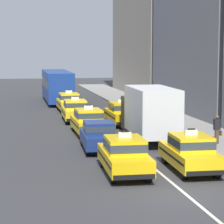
{
  "coord_description": "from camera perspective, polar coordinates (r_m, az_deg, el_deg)",
  "views": [
    {
      "loc": [
        -6.45,
        -18.17,
        5.49
      ],
      "look_at": [
        0.19,
        15.57,
        1.3
      ],
      "focal_mm": 82.82,
      "sensor_mm": 36.0,
      "label": 1
    }
  ],
  "objects": [
    {
      "name": "ground_plane",
      "position": [
        20.05,
        8.19,
        -9.02
      ],
      "size": [
        160.0,
        160.0,
        0.0
      ],
      "primitive_type": "plane",
      "color": "#353538"
    },
    {
      "name": "lane_stripe_left_right",
      "position": [
        39.1,
        -1.52,
        -1.12
      ],
      "size": [
        0.14,
        80.0,
        0.01
      ],
      "primitive_type": "cube",
      "color": "silver",
      "rests_on": "ground"
    },
    {
      "name": "sidewalk_curb",
      "position": [
        35.71,
        8.74,
        -1.86
      ],
      "size": [
        4.0,
        90.0,
        0.15
      ],
      "primitive_type": "cube",
      "color": "gray",
      "rests_on": "ground"
    },
    {
      "name": "taxi_left_nearest",
      "position": [
        22.76,
        1.37,
        -4.74
      ],
      "size": [
        1.98,
        4.62,
        1.96
      ],
      "color": "black",
      "rests_on": "ground"
    },
    {
      "name": "sedan_left_second",
      "position": [
        28.18,
        -1.48,
        -2.53
      ],
      "size": [
        1.98,
        4.38,
        1.58
      ],
      "color": "black",
      "rests_on": "ground"
    },
    {
      "name": "taxi_left_third",
      "position": [
        33.36,
        -2.63,
        -1.01
      ],
      "size": [
        1.85,
        4.57,
        1.96
      ],
      "color": "black",
      "rests_on": "ground"
    },
    {
      "name": "taxi_left_fourth",
      "position": [
        39.45,
        -4.09,
        0.22
      ],
      "size": [
        1.93,
        4.6,
        1.96
      ],
      "color": "black",
      "rests_on": "ground"
    },
    {
      "name": "taxi_left_fifth",
      "position": [
        45.65,
        -4.79,
        1.12
      ],
      "size": [
        1.85,
        4.57,
        1.96
      ],
      "color": "black",
      "rests_on": "ground"
    },
    {
      "name": "bus_left_sixth",
      "position": [
        54.02,
        -6.09,
        3.01
      ],
      "size": [
        2.59,
        11.22,
        3.22
      ],
      "color": "black",
      "rests_on": "ground"
    },
    {
      "name": "taxi_right_nearest",
      "position": [
        23.68,
        8.62,
        -4.36
      ],
      "size": [
        1.98,
        4.62,
        1.96
      ],
      "color": "black",
      "rests_on": "ground"
    },
    {
      "name": "box_truck_right_second",
      "position": [
        30.99,
        4.1,
        0.05
      ],
      "size": [
        2.46,
        7.02,
        3.27
      ],
      "color": "black",
      "rests_on": "ground"
    },
    {
      "name": "taxi_right_third",
      "position": [
        37.61,
        1.07,
        -0.1
      ],
      "size": [
        1.82,
        4.56,
        1.96
      ],
      "color": "black",
      "rests_on": "ground"
    },
    {
      "name": "pedestrian_near_crosswalk",
      "position": [
        29.87,
        11.52,
        -1.91
      ],
      "size": [
        0.47,
        0.24,
        1.63
      ],
      "color": "#473828",
      "rests_on": "sidewalk_curb"
    },
    {
      "name": "pedestrian_mid_block",
      "position": [
        39.75,
        6.09,
        0.36
      ],
      "size": [
        0.47,
        0.24,
        1.62
      ],
      "color": "#23232D",
      "rests_on": "sidewalk_curb"
    },
    {
      "name": "fire_hydrant",
      "position": [
        28.1,
        11.09,
        -3.31
      ],
      "size": [
        0.36,
        0.22,
        0.73
      ],
      "color": "red",
      "rests_on": "sidewalk_curb"
    }
  ]
}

